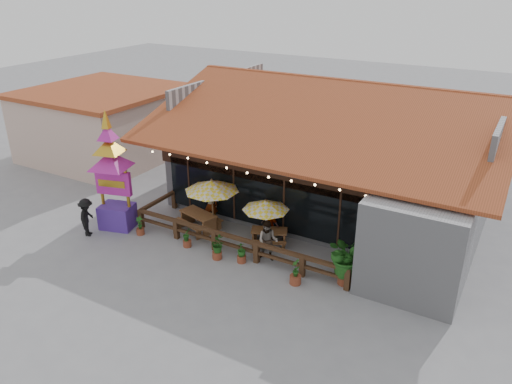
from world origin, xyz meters
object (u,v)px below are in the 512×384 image
Objects in this scene: picnic_table_left at (198,218)px; thai_sign_tower at (111,163)px; picnic_table_right at (269,235)px; pedestrian at (87,217)px; tropical_plant at (347,257)px; umbrella_right at (266,205)px; umbrella_left at (212,186)px.

thai_sign_tower is (-3.32, -1.61, 2.55)m from picnic_table_left.
picnic_table_right is 1.09× the size of pedestrian.
picnic_table_left is 7.30m from tropical_plant.
umbrella_right reaches higher than tropical_plant.
picnic_table_right is 4.03m from tropical_plant.
umbrella_right is at bearing -164.08° from picnic_table_right.
umbrella_left is 6.70m from tropical_plant.
pedestrian is at bearing -156.57° from umbrella_right.
pedestrian is (-0.58, -1.21, -2.24)m from thai_sign_tower.
umbrella_left is at bearing 12.87° from picnic_table_left.
thai_sign_tower reaches higher than picnic_table_left.
picnic_table_right is (0.15, 0.04, -1.35)m from umbrella_right.
umbrella_right is at bearing -96.29° from pedestrian.
thai_sign_tower reaches higher than pedestrian.
pedestrian is (-4.59, -2.98, -1.35)m from umbrella_left.
picnic_table_left is 1.00× the size of tropical_plant.
picnic_table_left is (-0.69, -0.16, -1.66)m from umbrella_left.
tropical_plant is at bearing -6.34° from picnic_table_left.
umbrella_left reaches higher than picnic_table_left.
tropical_plant is at bearing -109.45° from pedestrian.
picnic_table_right is at bearing 16.04° from thai_sign_tower.
umbrella_right is 0.41× the size of thai_sign_tower.
tropical_plant is (6.55, -0.96, -1.07)m from umbrella_left.
umbrella_right is 1.40× the size of pedestrian.
thai_sign_tower reaches higher than picnic_table_right.
umbrella_left is at bearing -86.75° from pedestrian.
tropical_plant is at bearing -16.56° from picnic_table_right.
umbrella_left is at bearing 23.76° from thai_sign_tower.
pedestrian reaches higher than picnic_table_right.
umbrella_right is 4.17m from tropical_plant.
picnic_table_left reaches higher than picnic_table_right.
tropical_plant reaches higher than pedestrian.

